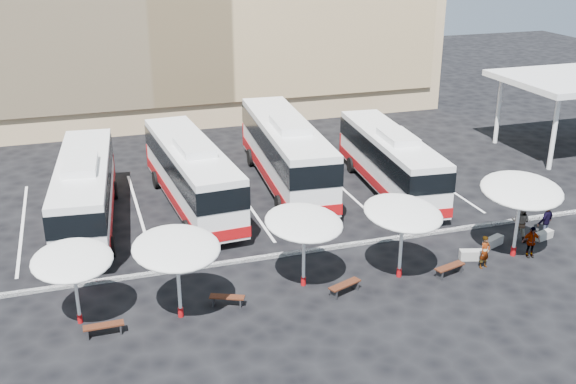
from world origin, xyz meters
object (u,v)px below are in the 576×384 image
object	(u,v)px
passenger_3	(545,218)
sunshade_4	(522,191)
passenger_2	(531,242)
wood_bench_3	(450,268)
wood_bench_2	(345,286)
bus_0	(85,190)
sunshade_1	(176,248)
sunshade_0	(72,261)
sunshade_2	(304,223)
bus_2	(286,150)
passenger_0	(485,252)
wood_bench_1	(227,298)
bus_3	(390,159)
conc_bench_0	(473,255)
bus_1	(191,172)
sunshade_3	(403,213)
passenger_1	(521,222)
wood_bench_0	(104,327)
conc_bench_1	(493,242)
conc_bench_2	(544,235)

from	to	relation	value
passenger_3	sunshade_4	bearing A→B (deg)	7.24
passenger_2	wood_bench_3	bearing A→B (deg)	-164.21
wood_bench_2	passenger_3	bearing A→B (deg)	11.48
bus_0	passenger_2	distance (m)	22.22
wood_bench_2	sunshade_1	bearing A→B (deg)	177.20
sunshade_0	wood_bench_2	distance (m)	11.11
sunshade_2	wood_bench_3	size ratio (longest dim) A/B	2.72
sunshade_4	bus_2	bearing A→B (deg)	120.69
sunshade_0	passenger_2	size ratio (longest dim) A/B	2.13
passenger_0	passenger_3	bearing A→B (deg)	7.52
sunshade_1	wood_bench_1	world-z (taller)	sunshade_1
bus_3	wood_bench_2	world-z (taller)	bus_3
sunshade_0	bus_3	bearing A→B (deg)	27.78
conc_bench_0	passenger_2	xyz separation A→B (m)	(2.71, -0.57, 0.54)
sunshade_0	conc_bench_0	bearing A→B (deg)	-0.05
sunshade_4	bus_1	bearing A→B (deg)	141.21
sunshade_3	passenger_2	size ratio (longest dim) A/B	2.90
bus_3	wood_bench_2	bearing A→B (deg)	-119.20
passenger_2	passenger_3	bearing A→B (deg)	50.47
bus_0	passenger_0	bearing A→B (deg)	-26.21
sunshade_3	wood_bench_1	bearing A→B (deg)	-179.42
sunshade_2	passenger_1	size ratio (longest dim) A/B	2.24
sunshade_3	conc_bench_0	bearing A→B (deg)	6.10
bus_0	passenger_2	xyz separation A→B (m)	(19.69, -10.23, -1.20)
bus_3	wood_bench_3	xyz separation A→B (m)	(-2.07, -10.50, -1.55)
sunshade_2	sunshade_3	xyz separation A→B (m)	(4.32, -0.57, 0.10)
bus_0	wood_bench_0	world-z (taller)	bus_0
wood_bench_1	sunshade_1	bearing A→B (deg)	-172.99
passenger_0	passenger_2	size ratio (longest dim) A/B	1.01
sunshade_3	wood_bench_1	distance (m)	8.33
bus_0	sunshade_0	size ratio (longest dim) A/B	3.76
wood_bench_0	wood_bench_1	size ratio (longest dim) A/B	1.03
bus_2	sunshade_4	distance (m)	14.50
bus_2	wood_bench_3	world-z (taller)	bus_2
sunshade_0	sunshade_2	xyz separation A→B (m)	(9.36, 0.13, 0.23)
bus_0	wood_bench_2	size ratio (longest dim) A/B	7.73
passenger_0	sunshade_2	bearing A→B (deg)	157.35
bus_3	sunshade_1	xyz separation A→B (m)	(-14.10, -10.23, 1.12)
conc_bench_1	passenger_2	size ratio (longest dim) A/B	0.77
bus_1	bus_0	bearing A→B (deg)	-175.42
conc_bench_1	passenger_3	xyz separation A→B (m)	(3.19, 0.34, 0.69)
wood_bench_0	wood_bench_1	bearing A→B (deg)	7.71
sunshade_1	conc_bench_1	size ratio (longest dim) A/B	3.42
conc_bench_1	passenger_0	distance (m)	2.55
bus_0	wood_bench_2	world-z (taller)	bus_0
conc_bench_2	passenger_2	xyz separation A→B (m)	(-1.90, -1.44, 0.57)
wood_bench_0	sunshade_1	bearing A→B (deg)	8.17
sunshade_4	wood_bench_0	bearing A→B (deg)	-177.10
bus_2	bus_3	xyz separation A→B (m)	(5.55, -2.73, -0.27)
sunshade_3	sunshade_4	distance (m)	6.11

